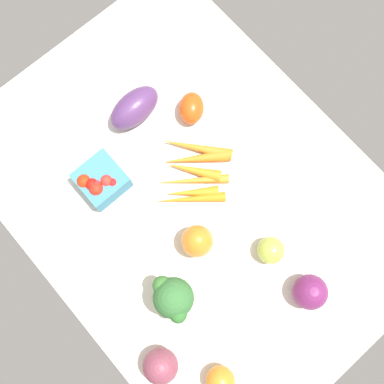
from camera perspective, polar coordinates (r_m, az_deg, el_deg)
name	(u,v)px	position (r cm, az deg, el deg)	size (l,w,h in cm)	color
tablecloth	(192,195)	(109.56, 0.00, -0.34)	(104.00, 76.00, 2.00)	silver
broccoli_head	(173,299)	(97.84, -2.36, -13.11)	(10.48, 8.65, 12.86)	#9DD076
red_onion_near_basket	(310,292)	(105.36, 14.47, -11.95)	(7.76, 7.76, 7.76)	#6D2259
carrot_bunch	(193,171)	(108.53, 0.16, 2.68)	(22.49, 23.06, 2.98)	orange
heirloom_tomato_green	(271,250)	(104.90, 9.77, -7.15)	(6.19, 6.19, 6.19)	#A2B544
eggplant	(134,108)	(112.04, -7.17, 10.35)	(13.62, 7.52, 7.52)	#563368
roma_tomato	(191,108)	(111.98, -0.08, 10.39)	(7.91, 6.00, 6.00)	#DE4B14
red_onion_center	(160,366)	(103.47, -3.95, -20.79)	(7.66, 7.66, 7.66)	brown
berry_basket	(101,181)	(107.85, -11.30, 1.33)	(10.04, 10.04, 7.08)	teal
heirloom_tomato_orange	(220,381)	(104.59, 3.54, -22.40)	(6.26, 6.26, 6.26)	orange
bell_pepper_orange	(197,241)	(102.20, 0.64, -6.12)	(7.21, 7.21, 9.03)	orange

